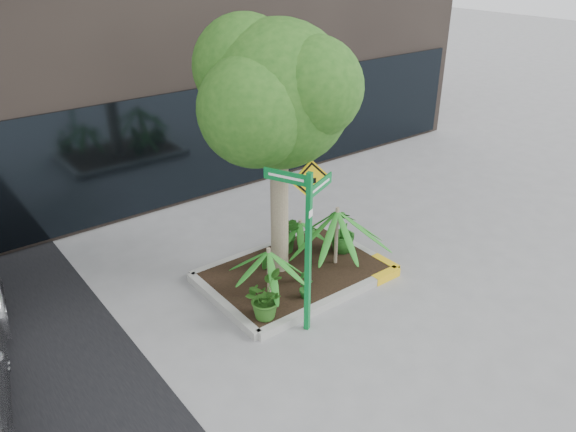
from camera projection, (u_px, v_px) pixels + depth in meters
ground at (296, 288)px, 10.24m from camera, size 80.00×80.00×0.00m
planter at (297, 272)px, 10.52m from camera, size 3.35×2.36×0.15m
tree at (278, 95)px, 9.13m from camera, size 3.14×2.78×4.71m
palm_front at (337, 211)px, 10.26m from camera, size 1.31×1.31×1.46m
palm_left at (269, 251)px, 9.41m from camera, size 1.03×1.03×1.15m
palm_back at (300, 222)px, 10.90m from camera, size 0.75×0.75×0.83m
shrub_a at (264, 297)px, 9.06m from camera, size 0.94×0.94×0.75m
shrub_b at (343, 231)px, 10.97m from camera, size 0.67×0.67×0.89m
shrub_c at (305, 283)px, 9.58m from camera, size 0.43×0.43×0.59m
shrub_d at (289, 234)px, 10.92m from camera, size 0.56×0.56×0.81m
street_sign_post at (307, 235)px, 8.48m from camera, size 1.01×0.76×2.75m
cattle_sign at (310, 201)px, 9.48m from camera, size 0.69×0.27×2.34m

